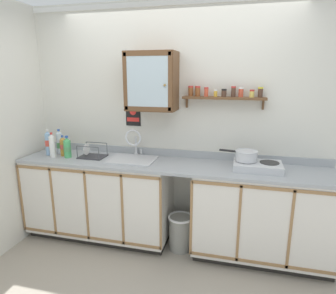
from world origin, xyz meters
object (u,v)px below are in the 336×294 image
object	(u,v)px
hot_plate_stove	(257,166)
warning_sign	(133,115)
bottle_soda_green_1	(67,148)
bottle_water_blue_0	(48,143)
wall_cabinet	(152,81)
trash_bin	(180,232)
dish_rack	(92,155)
saucepan	(246,155)
bottle_water_clear_4	(60,143)
bottle_opaque_white_2	(52,146)
bottle_juice_amber_3	(63,146)
sink	(133,161)

from	to	relation	value
hot_plate_stove	warning_sign	distance (m)	1.46
hot_plate_stove	bottle_soda_green_1	world-z (taller)	bottle_soda_green_1
bottle_water_blue_0	wall_cabinet	world-z (taller)	wall_cabinet
trash_bin	dish_rack	bearing A→B (deg)	176.46
saucepan	trash_bin	distance (m)	1.08
saucepan	bottle_water_clear_4	bearing A→B (deg)	179.08
bottle_opaque_white_2	bottle_water_clear_4	size ratio (longest dim) A/B	0.99
hot_plate_stove	wall_cabinet	xyz separation A→B (m)	(-1.10, 0.12, 0.79)
saucepan	bottle_juice_amber_3	bearing A→B (deg)	-178.67
hot_plate_stove	bottle_water_blue_0	xyz separation A→B (m)	(-2.30, -0.03, 0.10)
dish_rack	trash_bin	world-z (taller)	dish_rack
bottle_water_blue_0	bottle_opaque_white_2	world-z (taller)	bottle_water_blue_0
bottle_water_blue_0	bottle_water_clear_4	bearing A→B (deg)	46.09
sink	bottle_opaque_white_2	bearing A→B (deg)	-170.92
bottle_soda_green_1	bottle_juice_amber_3	size ratio (longest dim) A/B	1.04
bottle_juice_amber_3	warning_sign	distance (m)	0.87
bottle_soda_green_1	trash_bin	size ratio (longest dim) A/B	0.63
bottle_opaque_white_2	dish_rack	world-z (taller)	bottle_opaque_white_2
hot_plate_stove	bottle_soda_green_1	size ratio (longest dim) A/B	1.87
saucepan	bottle_juice_amber_3	xyz separation A→B (m)	(-2.01, -0.05, -0.02)
sink	trash_bin	world-z (taller)	sink
sink	bottle_water_blue_0	distance (m)	1.02
saucepan	bottle_soda_green_1	bearing A→B (deg)	-177.11
bottle_juice_amber_3	warning_sign	size ratio (longest dim) A/B	0.91
bottle_water_blue_0	saucepan	bearing A→B (deg)	1.43
saucepan	wall_cabinet	xyz separation A→B (m)	(-0.99, 0.09, 0.70)
bottle_water_clear_4	hot_plate_stove	bearing A→B (deg)	-1.49
bottle_soda_green_1	warning_sign	distance (m)	0.82
bottle_opaque_white_2	dish_rack	bearing A→B (deg)	16.14
bottle_juice_amber_3	warning_sign	bearing A→B (deg)	20.99
saucepan	dish_rack	size ratio (longest dim) A/B	1.34
sink	bottle_soda_green_1	bearing A→B (deg)	-172.36
bottle_opaque_white_2	wall_cabinet	bearing A→B (deg)	12.07
wall_cabinet	bottle_juice_amber_3	bearing A→B (deg)	-172.25
hot_plate_stove	warning_sign	bearing A→B (deg)	169.13
sink	bottle_water_blue_0	xyz separation A→B (m)	(-1.00, -0.06, 0.16)
bottle_water_blue_0	bottle_soda_green_1	distance (m)	0.27
hot_plate_stove	bottle_water_clear_4	size ratio (longest dim) A/B	1.60
dish_rack	wall_cabinet	distance (m)	1.06
hot_plate_stove	trash_bin	size ratio (longest dim) A/B	1.18
hot_plate_stove	saucepan	world-z (taller)	saucepan
bottle_water_blue_0	dish_rack	size ratio (longest dim) A/B	1.06
sink	warning_sign	distance (m)	0.54
hot_plate_stove	trash_bin	world-z (taller)	hot_plate_stove
sink	bottle_water_clear_4	size ratio (longest dim) A/B	1.71
bottle_juice_amber_3	wall_cabinet	xyz separation A→B (m)	(1.02, 0.14, 0.72)
saucepan	bottle_soda_green_1	xyz separation A→B (m)	(-1.92, -0.10, -0.02)
bottle_water_clear_4	warning_sign	distance (m)	0.93
bottle_soda_green_1	bottle_juice_amber_3	world-z (taller)	bottle_soda_green_1
sink	bottle_water_clear_4	bearing A→B (deg)	177.97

